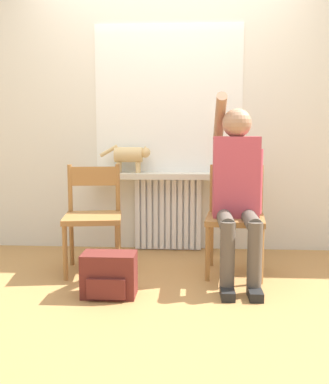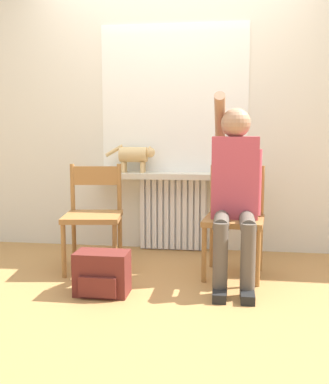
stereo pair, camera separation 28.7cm
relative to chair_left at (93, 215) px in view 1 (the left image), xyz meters
name	(u,v)px [view 1 (the left image)]	position (x,y,z in m)	size (l,w,h in m)	color
ground_plane	(159,293)	(0.55, -0.48, -0.44)	(12.00, 12.00, 0.00)	#B27F47
wall_with_window	(169,103)	(0.55, 0.75, 0.91)	(7.00, 0.06, 2.70)	silver
radiator	(168,214)	(0.55, 0.67, -0.11)	(0.61, 0.08, 0.67)	white
windowsill	(168,176)	(0.55, 0.60, 0.26)	(1.38, 0.24, 0.05)	beige
window_glass	(169,99)	(0.55, 0.71, 0.94)	(1.33, 0.01, 1.32)	white
chair_left	(93,215)	(0.00, 0.00, 0.00)	(0.49, 0.49, 0.83)	#9E6B38
chair_right	(235,217)	(1.10, 0.00, 0.00)	(0.48, 0.48, 0.83)	#9E6B38
person	(237,185)	(1.10, -0.11, 0.26)	(0.36, 1.00, 1.37)	brown
cat	(130,155)	(0.21, 0.60, 0.44)	(0.46, 0.13, 0.25)	#DBB77A
backpack	(109,275)	(0.22, -0.55, -0.30)	(0.36, 0.24, 0.29)	maroon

